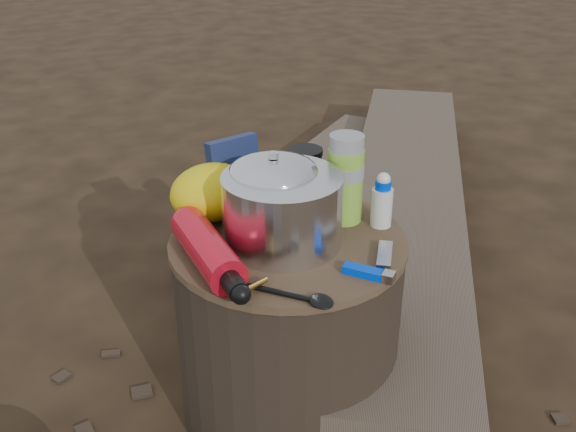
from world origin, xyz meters
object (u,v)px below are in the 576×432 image
log_main (404,209)px  travel_mug (305,173)px  thermos (345,179)px  camping_pot (274,197)px  fuel_bottle (208,249)px  stump (288,327)px

log_main → travel_mug: bearing=-108.8°
log_main → thermos: 0.88m
thermos → travel_mug: (-0.01, 0.14, -0.04)m
log_main → thermos: size_ratio=11.69×
camping_pot → travel_mug: bearing=39.7°
camping_pot → fuel_bottle: (-0.16, -0.04, -0.05)m
thermos → camping_pot: bearing=174.7°
log_main → travel_mug: (-0.61, -0.35, 0.39)m
travel_mug → log_main: bearing=30.1°
log_main → camping_pot: (-0.75, -0.47, 0.42)m
thermos → travel_mug: size_ratio=1.66×
stump → log_main: (0.74, 0.50, -0.12)m
stump → thermos: thermos is taller
thermos → travel_mug: bearing=94.9°
stump → fuel_bottle: fuel_bottle is taller
thermos → travel_mug: 0.14m
stump → thermos: bearing=5.3°
travel_mug → camping_pot: bearing=-140.3°
fuel_bottle → thermos: (0.32, 0.03, 0.06)m
stump → camping_pot: 0.30m
thermos → log_main: bearing=39.4°
stump → camping_pot: bearing=119.7°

